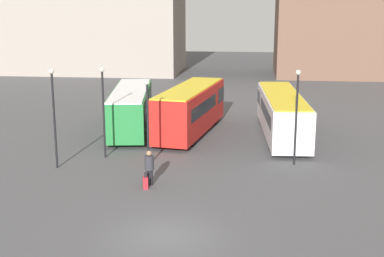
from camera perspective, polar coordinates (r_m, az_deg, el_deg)
The scene contains 10 objects.
ground_plane at distance 21.59m, azimuth -2.91°, elevation -11.45°, with size 160.00×160.00×0.00m, color #4C4C4F.
bus_0 at distance 38.77m, azimuth -6.55°, elevation 2.23°, with size 4.04×11.13×2.95m.
bus_1 at distance 37.39m, azimuth -0.18°, elevation 2.17°, with size 4.16×10.56×3.28m.
bus_2 at distance 37.11m, azimuth 9.56°, elevation 1.63°, with size 3.26×11.83×2.95m.
traveler at distance 26.96m, azimuth -4.58°, elevation -3.88°, with size 0.58×0.58×1.82m.
suitcase at distance 26.75m, azimuth -5.00°, elevation -5.75°, with size 0.33×0.43×0.89m.
lamp_post_0 at distance 30.13m, azimuth -14.53°, elevation 1.90°, with size 0.28×0.28×5.56m.
lamp_post_1 at distance 31.62m, azimuth -9.44°, elevation 2.51°, with size 0.28×0.28×5.39m.
lamp_post_2 at distance 29.73m, azimuth -4.75°, elevation 1.45°, with size 0.28×0.28×4.90m.
lamp_post_3 at distance 30.31m, azimuth 11.10°, elevation 2.00°, with size 0.28×0.28×5.42m.
Camera 1 is at (3.27, -19.32, 9.07)m, focal length 50.00 mm.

